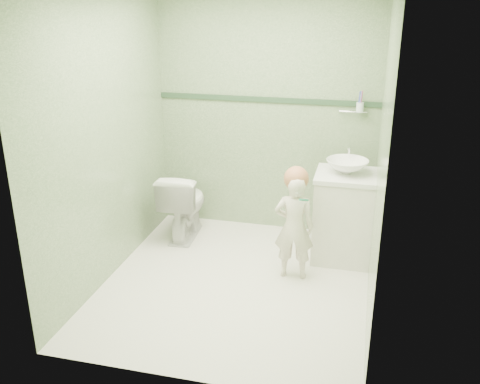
# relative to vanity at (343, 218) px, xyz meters

# --- Properties ---
(ground) EXTENTS (2.50, 2.50, 0.00)m
(ground) POSITION_rel_vanity_xyz_m (-0.84, -0.70, -0.40)
(ground) COLOR white
(ground) RESTS_ON ground
(room_shell) EXTENTS (2.50, 2.54, 2.40)m
(room_shell) POSITION_rel_vanity_xyz_m (-0.84, -0.70, 0.80)
(room_shell) COLOR gray
(room_shell) RESTS_ON ground
(trim_stripe) EXTENTS (2.20, 0.02, 0.05)m
(trim_stripe) POSITION_rel_vanity_xyz_m (-0.84, 0.54, 0.95)
(trim_stripe) COLOR #2A442E
(trim_stripe) RESTS_ON room_shell
(vanity) EXTENTS (0.52, 0.50, 0.80)m
(vanity) POSITION_rel_vanity_xyz_m (0.00, 0.00, 0.00)
(vanity) COLOR white
(vanity) RESTS_ON ground
(counter) EXTENTS (0.54, 0.52, 0.04)m
(counter) POSITION_rel_vanity_xyz_m (0.00, 0.00, 0.41)
(counter) COLOR white
(counter) RESTS_ON vanity
(basin) EXTENTS (0.37, 0.37, 0.13)m
(basin) POSITION_rel_vanity_xyz_m (0.00, 0.00, 0.49)
(basin) COLOR white
(basin) RESTS_ON counter
(faucet) EXTENTS (0.03, 0.13, 0.18)m
(faucet) POSITION_rel_vanity_xyz_m (0.00, 0.19, 0.57)
(faucet) COLOR silver
(faucet) RESTS_ON counter
(cup_holder) EXTENTS (0.26, 0.07, 0.21)m
(cup_holder) POSITION_rel_vanity_xyz_m (0.05, 0.48, 0.93)
(cup_holder) COLOR silver
(cup_holder) RESTS_ON room_shell
(toilet) EXTENTS (0.42, 0.70, 0.69)m
(toilet) POSITION_rel_vanity_xyz_m (-1.58, 0.10, -0.05)
(toilet) COLOR white
(toilet) RESTS_ON ground
(toddler) EXTENTS (0.35, 0.24, 0.93)m
(toddler) POSITION_rel_vanity_xyz_m (-0.39, -0.46, 0.07)
(toddler) COLOR white
(toddler) RESTS_ON ground
(hair_cap) EXTENTS (0.21, 0.21, 0.21)m
(hair_cap) POSITION_rel_vanity_xyz_m (-0.39, -0.43, 0.50)
(hair_cap) COLOR #B8714C
(hair_cap) RESTS_ON toddler
(teal_toothbrush) EXTENTS (0.11, 0.13, 0.08)m
(teal_toothbrush) POSITION_rel_vanity_xyz_m (-0.31, -0.58, 0.38)
(teal_toothbrush) COLOR #12875E
(teal_toothbrush) RESTS_ON toddler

